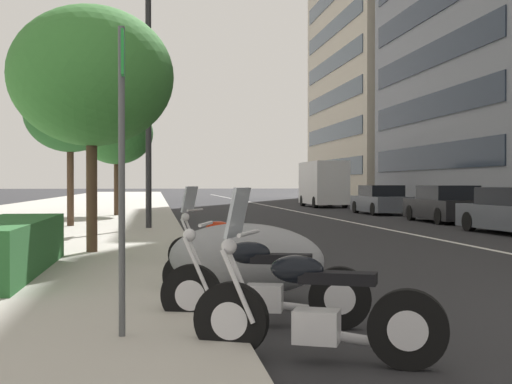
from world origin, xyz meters
TOP-DOWN VIEW (x-y plane):
  - sidewalk_right_plaza at (30.00, 12.05)m, footprint 160.00×10.52m
  - lane_centre_stripe at (35.00, 0.00)m, footprint 110.00×0.16m
  - motorcycle_mid_row at (0.10, 6.28)m, footprint 1.01×2.04m
  - motorcycle_nearest_camera at (1.61, 6.47)m, footprint 0.84×2.18m
  - motorcycle_far_end_row at (3.14, 6.49)m, footprint 1.63×2.21m
  - motorcycle_under_tarp at (5.69, 6.45)m, footprint 1.10×1.95m
  - car_far_down_avenue at (19.96, -3.61)m, footprint 4.54×1.93m
  - car_mid_block_traffic at (27.25, -3.43)m, footprint 4.41×1.89m
  - delivery_van_ahead at (37.79, -3.10)m, footprint 5.50×2.14m
  - parking_sign_by_curb at (0.69, 7.89)m, footprint 0.32×0.06m
  - street_lamp_with_banners at (15.99, 7.54)m, footprint 1.26×2.10m
  - clipped_hedge_bed at (5.40, 9.86)m, footprint 4.90×1.10m
  - street_tree_far_plaza at (8.56, 8.86)m, footprint 3.28×3.28m
  - street_tree_near_plaza_corner at (17.37, 10.32)m, footprint 2.95×2.95m
  - street_tree_mid_sidewalk at (24.82, 9.27)m, footprint 3.16×3.16m
  - office_tower_far_left_down_avenue at (57.23, -18.69)m, footprint 21.28×19.91m

SIDE VIEW (x-z plane):
  - lane_centre_stripe at x=35.00m, z-range 0.00..0.01m
  - sidewalk_right_plaza at x=30.00m, z-range 0.00..0.15m
  - motorcycle_nearest_camera at x=1.61m, z-range -0.13..0.97m
  - motorcycle_under_tarp at x=5.69m, z-range -0.30..1.18m
  - motorcycle_mid_row at x=0.10m, z-range -0.30..1.19m
  - motorcycle_far_end_row at x=3.14m, z-range 0.04..1.06m
  - clipped_hedge_bed at x=5.40m, z-range 0.15..0.95m
  - car_mid_block_traffic at x=27.25m, z-range -0.05..1.38m
  - car_far_down_avenue at x=19.96m, z-range -0.05..1.40m
  - delivery_van_ahead at x=37.79m, z-range 0.09..3.01m
  - parking_sign_by_curb at x=0.69m, z-range 0.42..3.19m
  - street_tree_far_plaza at x=8.56m, z-range 1.20..6.11m
  - street_tree_mid_sidewalk at x=24.82m, z-range 1.24..6.12m
  - street_tree_near_plaza_corner at x=17.37m, z-range 1.33..6.22m
  - street_lamp_with_banners at x=15.99m, z-range 0.92..9.77m
  - office_tower_far_left_down_avenue at x=57.23m, z-range 0.00..37.66m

